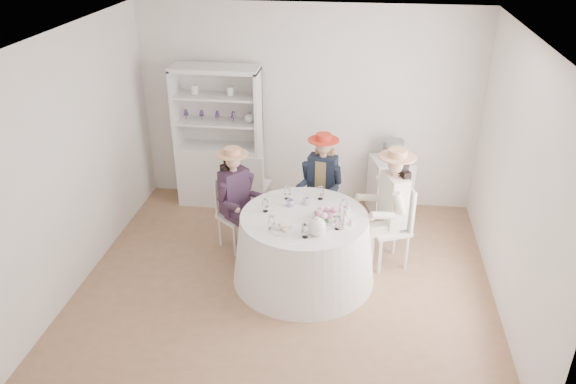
# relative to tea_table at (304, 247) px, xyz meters

# --- Properties ---
(ground) EXTENTS (4.50, 4.50, 0.00)m
(ground) POSITION_rel_tea_table_xyz_m (-0.18, -0.07, -0.39)
(ground) COLOR #8B6445
(ground) RESTS_ON ground
(ceiling) EXTENTS (4.50, 4.50, 0.00)m
(ceiling) POSITION_rel_tea_table_xyz_m (-0.18, -0.07, 2.31)
(ceiling) COLOR white
(ceiling) RESTS_ON wall_back
(wall_back) EXTENTS (4.50, 0.00, 4.50)m
(wall_back) POSITION_rel_tea_table_xyz_m (-0.18, 1.93, 0.96)
(wall_back) COLOR silver
(wall_back) RESTS_ON ground
(wall_front) EXTENTS (4.50, 0.00, 4.50)m
(wall_front) POSITION_rel_tea_table_xyz_m (-0.18, -2.07, 0.96)
(wall_front) COLOR silver
(wall_front) RESTS_ON ground
(wall_left) EXTENTS (0.00, 4.50, 4.50)m
(wall_left) POSITION_rel_tea_table_xyz_m (-2.43, -0.07, 0.96)
(wall_left) COLOR silver
(wall_left) RESTS_ON ground
(wall_right) EXTENTS (0.00, 4.50, 4.50)m
(wall_right) POSITION_rel_tea_table_xyz_m (2.07, -0.07, 0.96)
(wall_right) COLOR silver
(wall_right) RESTS_ON ground
(tea_table) EXTENTS (1.58, 1.58, 0.79)m
(tea_table) POSITION_rel_tea_table_xyz_m (0.00, 0.00, 0.00)
(tea_table) COLOR white
(tea_table) RESTS_ON ground
(hutch) EXTENTS (1.15, 0.45, 1.93)m
(hutch) POSITION_rel_tea_table_xyz_m (-1.34, 1.67, 0.29)
(hutch) COLOR silver
(hutch) RESTS_ON ground
(side_table) EXTENTS (0.62, 0.62, 0.77)m
(side_table) POSITION_rel_tea_table_xyz_m (0.98, 1.68, -0.01)
(side_table) COLOR silver
(side_table) RESTS_ON ground
(hatbox) EXTENTS (0.28, 0.28, 0.27)m
(hatbox) POSITION_rel_tea_table_xyz_m (0.98, 1.68, 0.51)
(hatbox) COLOR black
(hatbox) RESTS_ON side_table
(guest_left) EXTENTS (0.56, 0.54, 1.30)m
(guest_left) POSITION_rel_tea_table_xyz_m (-0.87, 0.52, 0.34)
(guest_left) COLOR silver
(guest_left) RESTS_ON ground
(guest_mid) EXTENTS (0.50, 0.53, 1.33)m
(guest_mid) POSITION_rel_tea_table_xyz_m (0.11, 1.01, 0.36)
(guest_mid) COLOR silver
(guest_mid) RESTS_ON ground
(guest_right) EXTENTS (0.60, 0.55, 1.44)m
(guest_right) POSITION_rel_tea_table_xyz_m (0.93, 0.41, 0.42)
(guest_right) COLOR silver
(guest_right) RESTS_ON ground
(spare_chair) EXTENTS (0.42, 0.42, 0.88)m
(spare_chair) POSITION_rel_tea_table_xyz_m (-0.83, 1.36, 0.08)
(spare_chair) COLOR silver
(spare_chair) RESTS_ON ground
(teacup_a) EXTENTS (0.10, 0.10, 0.07)m
(teacup_a) POSITION_rel_tea_table_xyz_m (-0.18, 0.20, 0.43)
(teacup_a) COLOR white
(teacup_a) RESTS_ON tea_table
(teacup_b) EXTENTS (0.09, 0.09, 0.07)m
(teacup_b) POSITION_rel_tea_table_xyz_m (-0.01, 0.26, 0.43)
(teacup_b) COLOR white
(teacup_b) RESTS_ON tea_table
(teacup_c) EXTENTS (0.11, 0.11, 0.07)m
(teacup_c) POSITION_rel_tea_table_xyz_m (0.26, 0.07, 0.43)
(teacup_c) COLOR white
(teacup_c) RESTS_ON tea_table
(flower_bowl) EXTENTS (0.24, 0.24, 0.05)m
(flower_bowl) POSITION_rel_tea_table_xyz_m (0.20, -0.05, 0.42)
(flower_bowl) COLOR white
(flower_bowl) RESTS_ON tea_table
(flower_arrangement) EXTENTS (0.19, 0.19, 0.07)m
(flower_arrangement) POSITION_rel_tea_table_xyz_m (0.22, -0.06, 0.49)
(flower_arrangement) COLOR pink
(flower_arrangement) RESTS_ON tea_table
(table_teapot) EXTENTS (0.27, 0.19, 0.20)m
(table_teapot) POSITION_rel_tea_table_xyz_m (0.17, -0.36, 0.48)
(table_teapot) COLOR white
(table_teapot) RESTS_ON tea_table
(sandwich_plate) EXTENTS (0.26, 0.26, 0.06)m
(sandwich_plate) POSITION_rel_tea_table_xyz_m (-0.18, -0.32, 0.41)
(sandwich_plate) COLOR white
(sandwich_plate) RESTS_ON tea_table
(cupcake_stand) EXTENTS (0.21, 0.21, 0.20)m
(cupcake_stand) POSITION_rel_tea_table_xyz_m (0.43, -0.13, 0.47)
(cupcake_stand) COLOR white
(cupcake_stand) RESTS_ON tea_table
(stemware_set) EXTENTS (0.92, 0.92, 0.15)m
(stemware_set) POSITION_rel_tea_table_xyz_m (-0.00, 0.00, 0.47)
(stemware_set) COLOR white
(stemware_set) RESTS_ON tea_table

